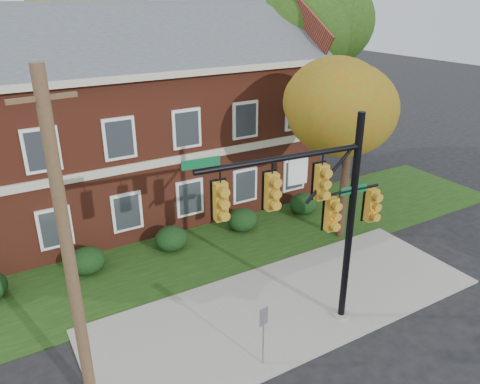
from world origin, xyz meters
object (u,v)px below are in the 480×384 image
hedge_center (171,239)px  tree_right_rear (305,30)px  hedge_right (242,220)px  tree_near_right (360,87)px  apartment_building (122,110)px  traffic_signal (318,207)px  tree_far_rear (97,16)px  sign_post (264,327)px  hedge_left (87,261)px  utility_pole (69,258)px  hedge_far_right (303,204)px

hedge_center → tree_right_rear: 14.94m
hedge_right → tree_right_rear: bearing=38.0°
hedge_right → tree_near_right: 7.72m
apartment_building → traffic_signal: apartment_building is taller
tree_far_rear → sign_post: (-1.68, -20.73, -7.46)m
hedge_left → hedge_right: bearing=0.0°
hedge_center → hedge_right: bearing=0.0°
tree_near_right → hedge_left: bearing=165.2°
apartment_building → hedge_center: (0.00, -5.25, -4.46)m
hedge_center → tree_near_right: tree_near_right is taller
utility_pole → sign_post: bearing=-20.2°
tree_far_rear → utility_pole: size_ratio=1.30×
hedge_center → tree_right_rear: bearing=28.4°
hedge_left → tree_near_right: size_ratio=0.16×
hedge_left → hedge_right: 7.00m
utility_pole → hedge_right: bearing=30.9°
utility_pole → sign_post: size_ratio=4.33×
hedge_left → tree_far_rear: (4.84, 13.09, 8.32)m
tree_far_rear → tree_near_right: bearing=-69.7°
tree_right_rear → traffic_signal: 16.60m
hedge_far_right → utility_pole: (-12.00, -6.50, 3.96)m
apartment_building → tree_near_right: bearing=-48.2°
hedge_center → utility_pole: 9.11m
tree_far_rear → traffic_signal: bearing=-88.5°
hedge_center → tree_right_rear: size_ratio=0.13×
utility_pole → hedge_left: bearing=70.5°
tree_right_rear → tree_far_rear: size_ratio=0.92×
tree_far_rear → traffic_signal: (0.53, -20.11, -4.48)m
tree_far_rear → hedge_center: bearing=-95.9°
hedge_right → traffic_signal: traffic_signal is taller
utility_pole → hedge_center: bearing=45.9°
hedge_right → utility_pole: 11.41m
hedge_left → tree_near_right: (10.72, -2.83, 6.14)m
hedge_far_right → hedge_center: bearing=180.0°
tree_near_right → traffic_signal: bearing=-142.0°
tree_near_right → sign_post: (-7.56, -4.80, -5.28)m
traffic_signal → sign_post: bearing=-159.4°
apartment_building → hedge_center: 6.89m
tree_near_right → tree_far_rear: size_ratio=0.74×
hedge_right → traffic_signal: (-1.63, -7.02, 3.84)m
hedge_left → utility_pole: 7.76m
hedge_center → tree_far_rear: size_ratio=0.12×
apartment_building → tree_far_rear: bearing=80.3°
hedge_left → tree_near_right: tree_near_right is taller
hedge_center → tree_far_rear: tree_far_rear is taller
hedge_center → tree_near_right: 9.90m
hedge_far_right → sign_post: (-7.34, -7.63, 0.86)m
hedge_center → hedge_far_right: same height
sign_post → hedge_center: bearing=78.4°
hedge_center → hedge_far_right: 7.00m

